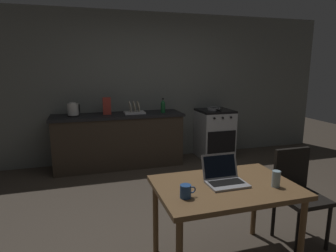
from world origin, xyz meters
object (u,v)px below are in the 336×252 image
object	(u,v)px
electric_kettle	(73,110)
coffee_mug	(186,191)
dish_rack	(134,111)
laptop	(225,178)
dining_table	(225,194)
drinking_glass	(276,179)
cereal_box	(107,106)
stove_oven	(214,133)
chair	(297,189)
bottle	(163,106)
frying_pan	(214,109)

from	to	relation	value
electric_kettle	coffee_mug	xyz separation A→B (m)	(0.82, -2.95, -0.22)
electric_kettle	dish_rack	distance (m)	0.98
laptop	dining_table	bearing A→B (deg)	-112.96
drinking_glass	cereal_box	world-z (taller)	cereal_box
stove_oven	chair	bearing A→B (deg)	-98.81
stove_oven	laptop	bearing A→B (deg)	-114.28
bottle	coffee_mug	size ratio (longest dim) A/B	2.02
chair	laptop	world-z (taller)	laptop
electric_kettle	coffee_mug	world-z (taller)	electric_kettle
chair	dish_rack	distance (m)	2.92
stove_oven	bottle	world-z (taller)	bottle
dining_table	electric_kettle	xyz separation A→B (m)	(-1.22, 2.82, 0.35)
dining_table	bottle	world-z (taller)	bottle
dining_table	bottle	distance (m)	2.81
dining_table	dish_rack	world-z (taller)	dish_rack
frying_pan	drinking_glass	size ratio (longest dim) A/B	3.14
dining_table	cereal_box	bearing A→B (deg)	103.56
bottle	coffee_mug	bearing A→B (deg)	-102.59
coffee_mug	drinking_glass	distance (m)	0.76
laptop	chair	bearing A→B (deg)	-2.50
chair	drinking_glass	distance (m)	0.63
chair	laptop	bearing A→B (deg)	170.47
coffee_mug	drinking_glass	world-z (taller)	drinking_glass
dining_table	drinking_glass	distance (m)	0.42
stove_oven	dish_rack	size ratio (longest dim) A/B	2.63
laptop	bottle	xyz separation A→B (m)	(0.25, 2.74, 0.24)
bottle	dish_rack	xyz separation A→B (m)	(-0.49, 0.05, -0.07)
stove_oven	dish_rack	world-z (taller)	dish_rack
drinking_glass	bottle	bearing A→B (deg)	92.22
stove_oven	drinking_glass	size ratio (longest dim) A/B	6.76
frying_pan	chair	bearing A→B (deg)	-98.15
dining_table	laptop	distance (m)	0.13
bottle	frying_pan	distance (m)	0.98
dining_table	drinking_glass	size ratio (longest dim) A/B	8.61
stove_oven	coffee_mug	world-z (taller)	stove_oven
frying_pan	dining_table	bearing A→B (deg)	-113.75
cereal_box	laptop	bearing A→B (deg)	-76.13
chair	cereal_box	world-z (taller)	cereal_box
electric_kettle	bottle	distance (m)	1.47
laptop	frying_pan	bearing A→B (deg)	56.03
chair	electric_kettle	world-z (taller)	electric_kettle
stove_oven	electric_kettle	xyz separation A→B (m)	(-2.48, 0.00, 0.55)
chair	bottle	bearing A→B (deg)	85.67
stove_oven	dining_table	distance (m)	3.10
coffee_mug	cereal_box	world-z (taller)	cereal_box
drinking_glass	dish_rack	size ratio (longest dim) A/B	0.39
bottle	stove_oven	bearing A→B (deg)	2.69
cereal_box	drinking_glass	bearing A→B (deg)	-70.61
chair	coffee_mug	size ratio (longest dim) A/B	7.34
stove_oven	bottle	bearing A→B (deg)	-177.31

